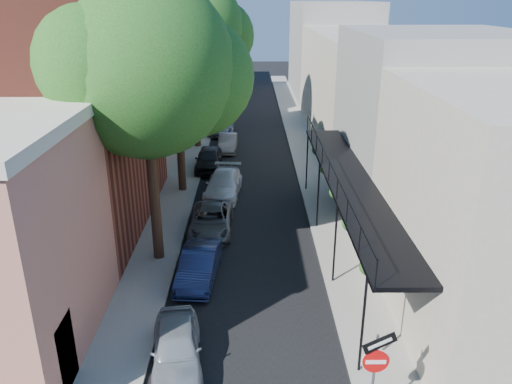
{
  "coord_description": "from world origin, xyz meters",
  "views": [
    {
      "loc": [
        0.12,
        -8.81,
        10.43
      ],
      "look_at": [
        0.34,
        10.66,
        2.8
      ],
      "focal_mm": 35.0,
      "sensor_mm": 36.0,
      "label": 1
    }
  ],
  "objects_px": {
    "parked_car_f": "(228,143)",
    "parked_car_d": "(223,184)",
    "oak_far": "(200,31)",
    "parked_car_c": "(211,220)",
    "parked_car_e": "(209,159)",
    "oak_mid": "(184,65)",
    "parked_car_a": "(177,347)",
    "parked_car_b": "(199,265)",
    "oak_near": "(157,70)",
    "parked_car_g": "(221,126)",
    "sign_post": "(375,365)"
  },
  "relations": [
    {
      "from": "oak_mid",
      "to": "parked_car_f",
      "type": "height_order",
      "value": "oak_mid"
    },
    {
      "from": "oak_near",
      "to": "parked_car_e",
      "type": "distance_m",
      "value": 13.73
    },
    {
      "from": "oak_far",
      "to": "parked_car_d",
      "type": "bearing_deg",
      "value": -78.95
    },
    {
      "from": "parked_car_e",
      "to": "oak_mid",
      "type": "bearing_deg",
      "value": -102.35
    },
    {
      "from": "parked_car_a",
      "to": "oak_far",
      "type": "bearing_deg",
      "value": 85.0
    },
    {
      "from": "oak_mid",
      "to": "oak_far",
      "type": "xyz_separation_m",
      "value": [
        0.06,
        9.04,
        1.2
      ]
    },
    {
      "from": "sign_post",
      "to": "parked_car_d",
      "type": "relative_size",
      "value": 0.66
    },
    {
      "from": "parked_car_c",
      "to": "parked_car_g",
      "type": "distance_m",
      "value": 18.34
    },
    {
      "from": "parked_car_d",
      "to": "parked_car_g",
      "type": "distance_m",
      "value": 13.7
    },
    {
      "from": "parked_car_e",
      "to": "parked_car_f",
      "type": "height_order",
      "value": "parked_car_e"
    },
    {
      "from": "oak_far",
      "to": "parked_car_g",
      "type": "distance_m",
      "value": 8.57
    },
    {
      "from": "parked_car_a",
      "to": "parked_car_c",
      "type": "height_order",
      "value": "parked_car_a"
    },
    {
      "from": "parked_car_a",
      "to": "parked_car_b",
      "type": "relative_size",
      "value": 0.96
    },
    {
      "from": "oak_far",
      "to": "parked_car_c",
      "type": "bearing_deg",
      "value": -83.8
    },
    {
      "from": "oak_far",
      "to": "parked_car_c",
      "type": "xyz_separation_m",
      "value": [
        1.59,
        -14.61,
        -7.67
      ]
    },
    {
      "from": "parked_car_b",
      "to": "parked_car_f",
      "type": "xyz_separation_m",
      "value": [
        0.39,
        17.74,
        -0.03
      ]
    },
    {
      "from": "parked_car_c",
      "to": "parked_car_e",
      "type": "xyz_separation_m",
      "value": [
        -0.82,
        9.28,
        0.11
      ]
    },
    {
      "from": "oak_near",
      "to": "oak_mid",
      "type": "distance_m",
      "value": 8.01
    },
    {
      "from": "oak_near",
      "to": "parked_car_f",
      "type": "height_order",
      "value": "oak_near"
    },
    {
      "from": "parked_car_e",
      "to": "parked_car_g",
      "type": "bearing_deg",
      "value": 88.27
    },
    {
      "from": "parked_car_a",
      "to": "parked_car_b",
      "type": "bearing_deg",
      "value": 79.67
    },
    {
      "from": "oak_near",
      "to": "parked_car_a",
      "type": "height_order",
      "value": "oak_near"
    },
    {
      "from": "parked_car_f",
      "to": "parked_car_d",
      "type": "bearing_deg",
      "value": -88.37
    },
    {
      "from": "parked_car_e",
      "to": "parked_car_f",
      "type": "distance_m",
      "value": 4.29
    },
    {
      "from": "parked_car_d",
      "to": "parked_car_e",
      "type": "height_order",
      "value": "parked_car_e"
    },
    {
      "from": "sign_post",
      "to": "parked_car_b",
      "type": "bearing_deg",
      "value": 124.58
    },
    {
      "from": "sign_post",
      "to": "parked_car_e",
      "type": "distance_m",
      "value": 21.78
    },
    {
      "from": "oak_near",
      "to": "parked_car_d",
      "type": "bearing_deg",
      "value": 74.54
    },
    {
      "from": "parked_car_a",
      "to": "parked_car_e",
      "type": "bearing_deg",
      "value": 83.48
    },
    {
      "from": "oak_mid",
      "to": "parked_car_d",
      "type": "relative_size",
      "value": 2.26
    },
    {
      "from": "parked_car_d",
      "to": "parked_car_f",
      "type": "distance_m",
      "value": 8.77
    },
    {
      "from": "oak_mid",
      "to": "parked_car_d",
      "type": "distance_m",
      "value": 6.77
    },
    {
      "from": "parked_car_a",
      "to": "parked_car_f",
      "type": "height_order",
      "value": "parked_car_a"
    },
    {
      "from": "sign_post",
      "to": "oak_mid",
      "type": "xyz_separation_m",
      "value": [
        -6.58,
        17.26,
        5.02
      ]
    },
    {
      "from": "sign_post",
      "to": "parked_car_a",
      "type": "bearing_deg",
      "value": 154.84
    },
    {
      "from": "parked_car_a",
      "to": "parked_car_e",
      "type": "height_order",
      "value": "parked_car_e"
    },
    {
      "from": "oak_mid",
      "to": "parked_car_a",
      "type": "xyz_separation_m",
      "value": [
        1.29,
        -14.77,
        -6.43
      ]
    },
    {
      "from": "parked_car_d",
      "to": "parked_car_g",
      "type": "relative_size",
      "value": 1.02
    },
    {
      "from": "parked_car_a",
      "to": "parked_car_g",
      "type": "relative_size",
      "value": 0.82
    },
    {
      "from": "parked_car_c",
      "to": "oak_far",
      "type": "bearing_deg",
      "value": 96.44
    },
    {
      "from": "oak_mid",
      "to": "sign_post",
      "type": "bearing_deg",
      "value": -69.14
    },
    {
      "from": "oak_far",
      "to": "parked_car_c",
      "type": "relative_size",
      "value": 2.83
    },
    {
      "from": "parked_car_b",
      "to": "parked_car_d",
      "type": "xyz_separation_m",
      "value": [
        0.51,
        8.97,
        0.03
      ]
    },
    {
      "from": "sign_post",
      "to": "parked_car_d",
      "type": "bearing_deg",
      "value": 105.62
    },
    {
      "from": "parked_car_a",
      "to": "oak_near",
      "type": "bearing_deg",
      "value": 92.36
    },
    {
      "from": "parked_car_e",
      "to": "parked_car_f",
      "type": "relative_size",
      "value": 1.14
    },
    {
      "from": "oak_far",
      "to": "parked_car_e",
      "type": "xyz_separation_m",
      "value": [
        0.77,
        -5.33,
        -7.56
      ]
    },
    {
      "from": "sign_post",
      "to": "oak_far",
      "type": "height_order",
      "value": "oak_far"
    },
    {
      "from": "oak_mid",
      "to": "parked_car_c",
      "type": "bearing_deg",
      "value": -73.48
    },
    {
      "from": "parked_car_c",
      "to": "parked_car_f",
      "type": "height_order",
      "value": "parked_car_f"
    }
  ]
}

